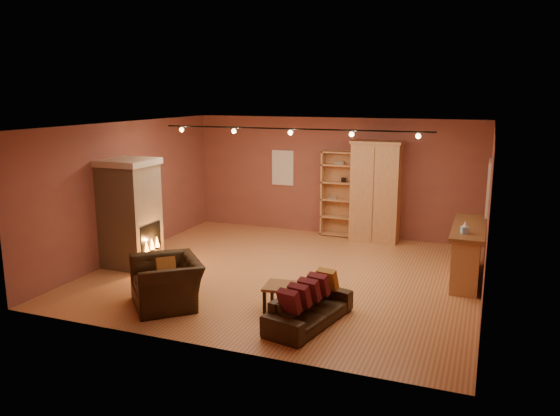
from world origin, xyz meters
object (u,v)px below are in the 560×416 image
at_px(armchair, 166,275).
at_px(loveseat, 309,302).
at_px(bookcase, 339,193).
at_px(bar_counter, 467,252).
at_px(fireplace, 130,213).
at_px(coffee_table, 282,289).
at_px(armoire, 376,191).

bearing_deg(armchair, loveseat, 50.17).
height_order(bookcase, bar_counter, bookcase).
xyz_separation_m(bar_counter, armchair, (-4.44, -3.07, -0.00)).
distance_m(fireplace, armchair, 2.45).
distance_m(fireplace, bar_counter, 6.44).
xyz_separation_m(bookcase, coffee_table, (0.38, -4.82, -0.68)).
distance_m(fireplace, armoire, 5.44).
bearing_deg(coffee_table, bookcase, 94.49).
relative_size(armoire, loveseat, 1.35).
bearing_deg(loveseat, armoire, 13.09).
distance_m(armoire, bar_counter, 3.02).
distance_m(loveseat, coffee_table, 0.68).
relative_size(bar_counter, armchair, 1.53).
xyz_separation_m(fireplace, armoire, (4.12, 3.56, 0.10)).
height_order(bar_counter, armchair, armchair).
xyz_separation_m(bookcase, loveseat, (0.95, -5.18, -0.69)).
xyz_separation_m(bookcase, armoire, (0.90, -0.19, 0.13)).
height_order(bookcase, coffee_table, bookcase).
height_order(fireplace, loveseat, fireplace).
height_order(fireplace, armoire, armoire).
bearing_deg(armchair, armoire, 112.74).
distance_m(armoire, coffee_table, 4.73).
xyz_separation_m(armoire, loveseat, (0.05, -5.00, -0.82)).
relative_size(bookcase, armoire, 0.88).
xyz_separation_m(bookcase, armchair, (-1.42, -5.31, -0.52)).
height_order(loveseat, coffee_table, loveseat).
bearing_deg(bar_counter, bookcase, 143.52).
xyz_separation_m(fireplace, armchair, (1.80, -1.57, -0.55)).
bearing_deg(bookcase, coffee_table, -85.51).
relative_size(bookcase, coffee_table, 3.41).
relative_size(armoire, coffee_table, 3.89).
xyz_separation_m(bar_counter, loveseat, (-2.07, -2.95, -0.17)).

